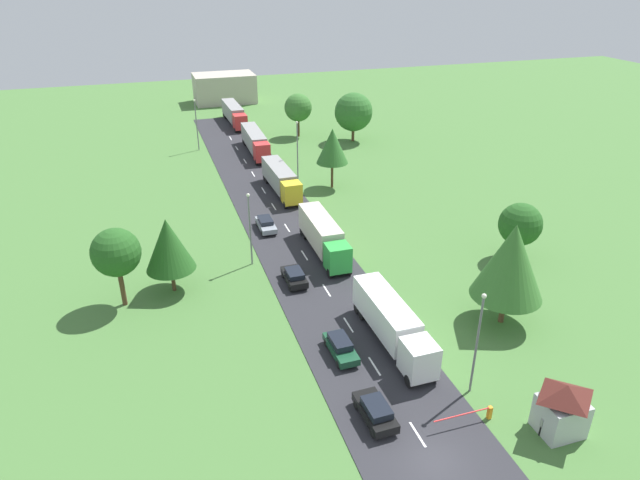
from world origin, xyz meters
The scene contains 28 objects.
ground_plane centered at (0.00, 0.00, 0.00)m, with size 280.00×280.00×0.00m, color #477538.
road centered at (0.00, 24.50, 0.03)m, with size 10.00×140.00×0.06m, color #2B2B30.
lane_marking_centre centered at (0.00, 20.02, 0.07)m, with size 0.16×119.61×0.01m.
truck_lead centered at (2.58, 12.67, 2.12)m, with size 2.63×12.03×3.60m.
truck_second centered at (2.22, 30.31, 2.21)m, with size 2.59×11.92×3.79m.
truck_third centered at (2.26, 49.51, 2.11)m, with size 2.75×12.59×3.56m.
truck_fourth centered at (2.62, 68.75, 2.13)m, with size 2.84×14.24×3.56m.
truck_fifth centered at (2.57, 88.84, 2.16)m, with size 2.73×14.35×3.67m.
car_lead centered at (-2.26, 4.66, 0.87)m, with size 1.98×4.28×1.55m.
car_second centered at (-2.10, 12.45, 0.84)m, with size 1.82×4.43×1.49m.
car_third centered at (-2.65, 24.78, 0.84)m, with size 1.89×4.09×1.49m.
car_fourth centered at (-2.57, 38.12, 0.81)m, with size 1.83×4.52×1.42m.
guard_booth centered at (9.47, -0.14, 2.07)m, with size 3.35×2.96×4.05m.
barrier_gate centered at (4.80, 2.36, 0.69)m, with size 4.64×0.28×1.05m.
person_lead centered at (10.78, 1.20, 0.95)m, with size 0.38×0.24×1.80m.
person_second centered at (8.14, -0.12, 0.90)m, with size 0.38×0.23×1.72m.
lamppost_lead centered at (5.83, 5.30, 4.83)m, with size 0.36×0.36×8.70m.
lamppost_second centered at (-5.92, 30.15, 4.58)m, with size 0.36×0.36×8.21m.
lamppost_third centered at (5.97, 53.96, 4.91)m, with size 0.36×0.36×8.85m.
lamppost_fourth centered at (-6.40, 73.40, 4.85)m, with size 0.36×0.36×8.74m.
tree_oak centered at (12.42, 76.33, 5.36)m, with size 5.05×5.05×7.91m.
tree_birch centered at (21.01, 70.33, 5.30)m, with size 6.79×6.79×8.70m.
tree_maple centered at (-19.12, 26.01, 5.59)m, with size 4.53×4.53×7.88m.
tree_pine centered at (9.80, 49.34, 6.17)m, with size 4.51×4.51×8.67m.
tree_elm centered at (13.46, 12.57, 6.24)m, with size 6.30×6.30×9.72m.
tree_ash centered at (-14.41, 27.23, 5.10)m, with size 4.80×4.80×7.76m.
tree_lime centered at (21.94, 22.54, 4.13)m, with size 4.63×4.63×6.47m.
distant_building centered at (3.98, 109.00, 3.19)m, with size 13.60×8.82×6.38m, color #B2A899.
Camera 1 is at (-15.24, -22.85, 29.43)m, focal length 31.52 mm.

